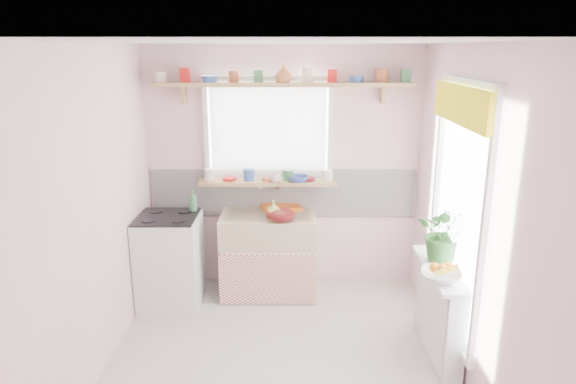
{
  "coord_description": "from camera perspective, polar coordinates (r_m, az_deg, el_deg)",
  "views": [
    {
      "loc": [
        0.08,
        -3.58,
        2.46
      ],
      "look_at": [
        0.06,
        0.55,
        1.3
      ],
      "focal_mm": 32.0,
      "sensor_mm": 36.0,
      "label": 1
    }
  ],
  "objects": [
    {
      "name": "windowsill",
      "position": [
        5.23,
        -2.18,
        1.1
      ],
      "size": [
        1.4,
        0.22,
        0.04
      ],
      "primitive_type": "cube",
      "color": "tan",
      "rests_on": "room"
    },
    {
      "name": "herb_pot",
      "position": [
        4.43,
        16.8,
        -5.74
      ],
      "size": [
        0.15,
        0.13,
        0.23
      ],
      "primitive_type": "imported",
      "rotation": [
        0.0,
        0.0,
        -0.42
      ],
      "color": "#2F6026",
      "rests_on": "radiator_ledge"
    },
    {
      "name": "sill_bowl",
      "position": [
        5.16,
        1.13,
        1.48
      ],
      "size": [
        0.25,
        0.25,
        0.06
      ],
      "primitive_type": "imported",
      "rotation": [
        0.0,
        0.0,
        -0.28
      ],
      "color": "#334BA6",
      "rests_on": "windowsill"
    },
    {
      "name": "shelf_vase",
      "position": [
        4.99,
        -0.53,
        13.01
      ],
      "size": [
        0.17,
        0.17,
        0.17
      ],
      "primitive_type": "imported",
      "rotation": [
        0.0,
        0.0,
        -0.05
      ],
      "color": "#B46937",
      "rests_on": "pine_shelf"
    },
    {
      "name": "dish_tray",
      "position": [
        5.32,
        -0.77,
        -1.67
      ],
      "size": [
        0.45,
        0.38,
        0.04
      ],
      "primitive_type": "cube",
      "rotation": [
        0.0,
        0.0,
        0.28
      ],
      "color": "#CF5B12",
      "rests_on": "sink_unit"
    },
    {
      "name": "radiator_ledge",
      "position": [
        4.47,
        16.5,
        -12.46
      ],
      "size": [
        0.22,
        0.95,
        0.78
      ],
      "color": "white",
      "rests_on": "ground"
    },
    {
      "name": "fruit",
      "position": [
        4.05,
        16.77,
        -8.09
      ],
      "size": [
        0.2,
        0.14,
        0.1
      ],
      "color": "orange",
      "rests_on": "fruit_bowl"
    },
    {
      "name": "jade_plant",
      "position": [
        4.35,
        17.08,
        -4.39
      ],
      "size": [
        0.53,
        0.5,
        0.48
      ],
      "primitive_type": "imported",
      "rotation": [
        0.0,
        0.0,
        -0.33
      ],
      "color": "#2C6026",
      "rests_on": "radiator_ledge"
    },
    {
      "name": "shelf_crockery",
      "position": [
        5.05,
        -0.57,
        12.72
      ],
      "size": [
        2.47,
        0.11,
        0.12
      ],
      "color": "silver",
      "rests_on": "pine_shelf"
    },
    {
      "name": "sill_crockery",
      "position": [
        5.21,
        -2.38,
        1.9
      ],
      "size": [
        1.35,
        0.11,
        0.12
      ],
      "color": "silver",
      "rests_on": "windowsill"
    },
    {
      "name": "cooker",
      "position": [
        5.18,
        -12.96,
        -7.42
      ],
      "size": [
        0.58,
        0.58,
        0.93
      ],
      "color": "white",
      "rests_on": "ground"
    },
    {
      "name": "colander",
      "position": [
        4.93,
        -0.84,
        -2.56
      ],
      "size": [
        0.37,
        0.37,
        0.13
      ],
      "primitive_type": "ellipsoid",
      "rotation": [
        0.0,
        0.0,
        0.42
      ],
      "color": "#580F0F",
      "rests_on": "sink_unit"
    },
    {
      "name": "sink_unit",
      "position": [
        5.28,
        -2.19,
        -6.87
      ],
      "size": [
        0.95,
        0.65,
        1.11
      ],
      "color": "white",
      "rests_on": "ground"
    },
    {
      "name": "room",
      "position": [
        4.6,
        7.58,
        1.89
      ],
      "size": [
        3.2,
        3.2,
        3.2
      ],
      "color": "beige",
      "rests_on": "ground"
    },
    {
      "name": "soap_bottle_sink",
      "position": [
        4.92,
        -1.63,
        -2.12
      ],
      "size": [
        0.12,
        0.12,
        0.21
      ],
      "primitive_type": "imported",
      "rotation": [
        0.0,
        0.0,
        0.35
      ],
      "color": "#CECD5B",
      "rests_on": "sink_unit"
    },
    {
      "name": "pine_shelf",
      "position": [
        5.06,
        -0.57,
        11.87
      ],
      "size": [
        2.52,
        0.24,
        0.04
      ],
      "primitive_type": "cube",
      "color": "tan",
      "rests_on": "room"
    },
    {
      "name": "fruit_bowl",
      "position": [
        4.07,
        16.65,
        -8.91
      ],
      "size": [
        0.35,
        0.35,
        0.07
      ],
      "primitive_type": "imported",
      "rotation": [
        0.0,
        0.0,
        -0.2
      ],
      "color": "silver",
      "rests_on": "radiator_ledge"
    },
    {
      "name": "cooker_bottle",
      "position": [
        5.1,
        -10.52,
        -0.94
      ],
      "size": [
        0.1,
        0.1,
        0.21
      ],
      "primitive_type": "imported",
      "rotation": [
        0.0,
        0.0,
        -0.32
      ],
      "color": "#418351",
      "rests_on": "cooker"
    },
    {
      "name": "sill_cup",
      "position": [
        5.16,
        -1.47,
        1.62
      ],
      "size": [
        0.13,
        0.13,
        0.09
      ],
      "primitive_type": "imported",
      "rotation": [
        0.0,
        0.0,
        -0.24
      ],
      "color": "beige",
      "rests_on": "windowsill"
    }
  ]
}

